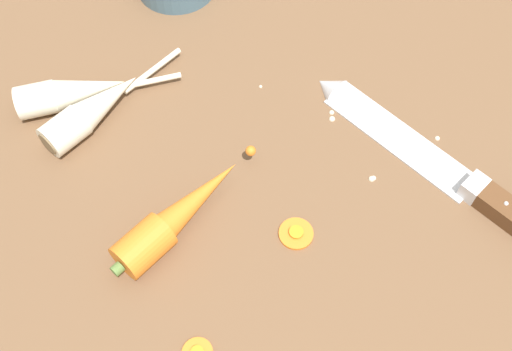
{
  "coord_description": "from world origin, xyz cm",
  "views": [
    {
      "loc": [
        20.03,
        -30.39,
        57.63
      ],
      "look_at": [
        0.0,
        -2.0,
        1.5
      ],
      "focal_mm": 42.06,
      "sensor_mm": 36.0,
      "label": 1
    }
  ],
  "objects": [
    {
      "name": "carrot_slice_stray_near",
      "position": [
        7.2,
        -4.82,
        0.36
      ],
      "size": [
        3.73,
        3.73,
        0.7
      ],
      "color": "orange",
      "rests_on": "ground_plane"
    },
    {
      "name": "mince_crumbs",
      "position": [
        5.91,
        11.34,
        0.33
      ],
      "size": [
        22.04,
        10.01,
        0.77
      ],
      "color": "beige",
      "rests_on": "ground_plane"
    },
    {
      "name": "ground_plane",
      "position": [
        0.0,
        0.0,
        -2.0
      ],
      "size": [
        120.0,
        90.0,
        4.0
      ],
      "primitive_type": "cube",
      "color": "brown"
    },
    {
      "name": "whole_carrot",
      "position": [
        -3.66,
        -11.18,
        2.1
      ],
      "size": [
        6.25,
        20.44,
        4.2
      ],
      "color": "orange",
      "rests_on": "ground_plane"
    },
    {
      "name": "parsnip_mid_left",
      "position": [
        -24.56,
        -5.46,
        1.98
      ],
      "size": [
        14.15,
        16.68,
        4.0
      ],
      "color": "silver",
      "rests_on": "ground_plane"
    },
    {
      "name": "chefs_knife",
      "position": [
        14.56,
        11.75,
        0.65
      ],
      "size": [
        34.75,
        9.51,
        4.18
      ],
      "color": "silver",
      "rests_on": "ground_plane"
    },
    {
      "name": "parsnip_front",
      "position": [
        -20.67,
        -5.83,
        1.98
      ],
      "size": [
        5.47,
        20.69,
        4.0
      ],
      "color": "silver",
      "rests_on": "ground_plane"
    }
  ]
}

